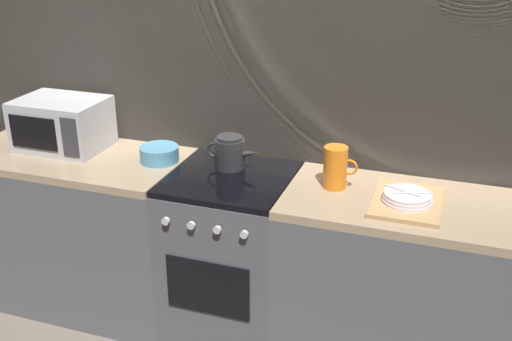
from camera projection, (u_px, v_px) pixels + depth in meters
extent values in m
plane|color=#6B6054|center=(232.00, 328.00, 3.35)|extent=(8.00, 8.00, 0.00)
cube|color=#A39989|center=(252.00, 99.00, 3.16)|extent=(3.60, 0.05, 2.40)
cube|color=beige|center=(250.00, 100.00, 3.14)|extent=(3.58, 0.01, 2.39)
cube|color=#515459|center=(82.00, 232.00, 3.45)|extent=(1.20, 0.60, 0.86)
cube|color=#9E8466|center=(72.00, 158.00, 3.28)|extent=(1.20, 0.60, 0.04)
cube|color=#4C4C51|center=(231.00, 259.00, 3.18)|extent=(0.60, 0.60, 0.87)
cube|color=black|center=(230.00, 179.00, 3.00)|extent=(0.59, 0.59, 0.03)
cube|color=black|center=(208.00, 288.00, 2.91)|extent=(0.42, 0.01, 0.28)
cylinder|color=#B7B7BC|center=(166.00, 221.00, 2.83)|extent=(0.04, 0.02, 0.04)
cylinder|color=#B7B7BC|center=(191.00, 225.00, 2.79)|extent=(0.04, 0.02, 0.04)
cylinder|color=#B7B7BC|center=(217.00, 230.00, 2.75)|extent=(0.04, 0.02, 0.04)
cylinder|color=#B7B7BC|center=(244.00, 234.00, 2.71)|extent=(0.04, 0.02, 0.04)
cube|color=#515459|center=(409.00, 292.00, 2.91)|extent=(1.20, 0.60, 0.86)
cube|color=#9E8466|center=(418.00, 207.00, 2.74)|extent=(1.20, 0.60, 0.04)
cube|color=#B2B2B7|center=(62.00, 124.00, 3.31)|extent=(0.46, 0.34, 0.27)
cube|color=black|center=(33.00, 133.00, 3.18)|extent=(0.28, 0.01, 0.17)
cube|color=#333338|center=(70.00, 138.00, 3.11)|extent=(0.09, 0.01, 0.21)
cylinder|color=#262628|center=(230.00, 154.00, 3.07)|extent=(0.15, 0.15, 0.15)
cylinder|color=#262628|center=(230.00, 138.00, 3.04)|extent=(0.13, 0.13, 0.02)
cone|color=#262628|center=(251.00, 153.00, 3.03)|extent=(0.10, 0.04, 0.05)
torus|color=#262628|center=(214.00, 150.00, 3.10)|extent=(0.08, 0.01, 0.08)
cylinder|color=teal|center=(159.00, 154.00, 3.16)|extent=(0.20, 0.20, 0.08)
cylinder|color=orange|center=(335.00, 167.00, 2.85)|extent=(0.11, 0.11, 0.20)
torus|color=orange|center=(350.00, 167.00, 2.82)|extent=(0.08, 0.01, 0.08)
cube|color=tan|center=(407.00, 202.00, 2.72)|extent=(0.30, 0.40, 0.02)
cylinder|color=silver|center=(407.00, 200.00, 2.69)|extent=(0.22, 0.22, 0.01)
cylinder|color=silver|center=(407.00, 197.00, 2.69)|extent=(0.21, 0.21, 0.01)
cylinder|color=silver|center=(408.00, 194.00, 2.68)|extent=(0.21, 0.21, 0.01)
cylinder|color=silver|center=(413.00, 193.00, 2.67)|extent=(0.16, 0.07, 0.01)
cube|color=silver|center=(403.00, 191.00, 2.69)|extent=(0.16, 0.09, 0.00)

